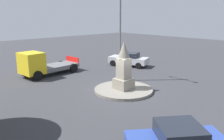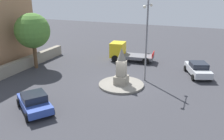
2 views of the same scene
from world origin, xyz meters
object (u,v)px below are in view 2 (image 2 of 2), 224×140
Objects in this scene: car_silver_near_island at (198,69)px; truck_yellow_passing at (125,52)px; streetlamp at (147,34)px; tree_near_wall at (32,31)px; monument at (121,68)px; car_blue_far_side at (34,102)px.

car_silver_near_island is 0.82× the size of truck_yellow_passing.
streetlamp is 12.64m from tree_near_wall.
monument is at bearing 16.78° from truck_yellow_passing.
streetlamp is at bearing 140.96° from monument.
tree_near_wall reaches higher than truck_yellow_passing.
car_silver_near_island is at bearing 103.56° from tree_near_wall.
monument is 11.27m from tree_near_wall.
car_silver_near_island is 18.23m from tree_near_wall.
car_blue_far_side is (7.01, -4.30, -1.00)m from monument.
truck_yellow_passing is 0.88× the size of tree_near_wall.
monument is at bearing 83.10° from tree_near_wall.
tree_near_wall is at bearing -76.44° from car_silver_near_island.
tree_near_wall is (0.80, -12.61, -0.37)m from streetlamp.
monument is at bearing -49.65° from car_silver_near_island.
car_silver_near_island reaches higher than car_blue_far_side.
truck_yellow_passing is at bearing -144.88° from streetlamp.
car_silver_near_island is at bearing 74.55° from truck_yellow_passing.
car_blue_far_side is 11.20m from tree_near_wall.
tree_near_wall is at bearing -51.92° from truck_yellow_passing.
monument is 0.56× the size of tree_near_wall.
streetlamp is 1.71× the size of car_silver_near_island.
streetlamp reaches higher than tree_near_wall.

